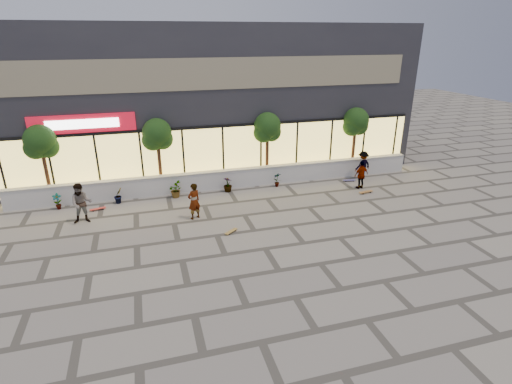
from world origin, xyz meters
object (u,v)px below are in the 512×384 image
object	(u,v)px
tree_west	(41,144)
skateboard_left	(98,209)
tree_mideast	(267,129)
skateboard_right_far	(349,180)
skater_left	(81,203)
skater_right_near	(361,175)
tree_midwest	(157,136)
skater_center	(194,201)
skater_right_far	(363,165)
skateboard_right_near	(366,192)
tree_east	(356,123)
skateboard_center	(231,231)

from	to	relation	value
tree_west	skateboard_left	world-z (taller)	tree_west
tree_mideast	skateboard_right_far	world-z (taller)	tree_mideast
skateboard_left	skateboard_right_far	size ratio (longest dim) A/B	1.05
skateboard_left	skater_left	bearing A→B (deg)	-123.05
skater_left	skater_right_near	world-z (taller)	skater_left
skater_right_near	tree_west	bearing A→B (deg)	-20.37
tree_midwest	skater_right_near	bearing A→B (deg)	-14.92
skater_left	skateboard_left	world-z (taller)	skater_left
tree_west	tree_mideast	distance (m)	11.50
skater_center	skater_right_far	bearing A→B (deg)	168.15
skater_left	skateboard_right_far	xyz separation A→B (m)	(14.11, 1.51, -0.86)
tree_mideast	skateboard_right_near	xyz separation A→B (m)	(4.44, -3.54, -2.90)
skateboard_left	skateboard_right_far	xyz separation A→B (m)	(13.64, 0.27, -0.00)
tree_mideast	skater_right_far	xyz separation A→B (m)	(5.39, -1.40, -2.16)
tree_west	tree_mideast	bearing A→B (deg)	0.00
tree_mideast	tree_east	bearing A→B (deg)	0.00
skater_right_far	skateboard_left	size ratio (longest dim) A/B	2.16
tree_east	skater_right_near	distance (m)	3.70
skateboard_right_far	skater_right_far	bearing A→B (deg)	24.15
tree_west	skateboard_center	world-z (taller)	tree_west
tree_mideast	skateboard_left	xyz separation A→B (m)	(-9.17, -1.90, -2.91)
tree_west	skateboard_right_far	xyz separation A→B (m)	(15.97, -1.64, -2.91)
skater_left	tree_mideast	bearing A→B (deg)	19.02
tree_west	skateboard_right_near	xyz separation A→B (m)	(15.94, -3.54, -2.90)
skater_left	skater_right_near	bearing A→B (deg)	2.35
skater_right_far	tree_mideast	bearing A→B (deg)	-28.90
tree_east	skateboard_right_far	distance (m)	3.50
tree_midwest	skateboard_left	bearing A→B (deg)	-148.99
tree_mideast	skater_right_near	distance (m)	5.74
skateboard_right_near	skateboard_left	bearing A→B (deg)	165.16
tree_west	skater_right_near	distance (m)	16.39
tree_east	skater_right_far	size ratio (longest dim) A/B	2.38
tree_midwest	skater_right_far	world-z (taller)	tree_midwest
skater_right_far	skateboard_left	world-z (taller)	skater_right_far
skater_center	skateboard_left	size ratio (longest dim) A/B	2.25
skater_center	skater_left	size ratio (longest dim) A/B	0.92
skateboard_left	skater_right_far	bearing A→B (deg)	-10.42
skateboard_right_far	skateboard_right_near	bearing A→B (deg)	-81.52
tree_west	skater_right_far	size ratio (longest dim) A/B	2.38
skater_right_far	skateboard_right_far	world-z (taller)	skater_right_far
tree_west	skater_center	world-z (taller)	tree_west
skater_right_near	skateboard_left	distance (m)	13.71
skater_left	skateboard_right_near	world-z (taller)	skater_left
skateboard_left	tree_mideast	bearing A→B (deg)	-0.67
skateboard_right_near	skater_right_near	bearing A→B (deg)	77.11
tree_west	skateboard_right_near	distance (m)	16.58
skateboard_left	skateboard_right_near	world-z (taller)	skateboard_right_near
tree_midwest	skateboard_right_far	world-z (taller)	tree_midwest
skateboard_right_far	skateboard_left	bearing A→B (deg)	-169.30
skater_right_near	skateboard_center	distance (m)	8.64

